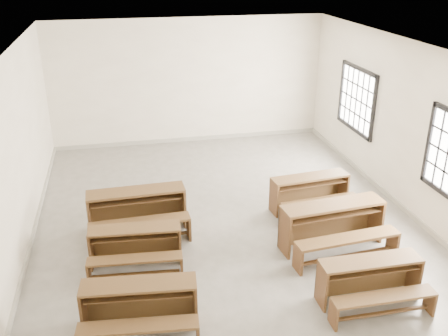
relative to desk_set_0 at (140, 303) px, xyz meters
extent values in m
plane|color=gray|center=(1.75, 2.79, -0.40)|extent=(8.50, 8.50, 0.00)
cube|color=silver|center=(1.75, 2.79, 2.78)|extent=(7.00, 8.50, 0.05)
cube|color=silver|center=(1.75, 7.01, 1.20)|extent=(7.00, 0.05, 3.20)
cube|color=silver|center=(1.75, -1.44, 1.20)|extent=(7.00, 0.05, 3.20)
cube|color=silver|center=(-1.73, 2.79, 1.20)|extent=(0.05, 8.50, 3.20)
cube|color=silver|center=(5.22, 2.79, 1.20)|extent=(0.05, 8.50, 3.20)
cube|color=gray|center=(1.75, 7.02, -0.35)|extent=(7.00, 0.04, 0.10)
cube|color=gray|center=(-1.73, 2.79, -0.35)|extent=(0.04, 8.50, 0.10)
cube|color=gray|center=(5.23, 2.79, -0.35)|extent=(0.04, 8.50, 0.10)
cube|color=black|center=(5.20, 1.78, 1.20)|extent=(0.06, 0.08, 1.46)
cube|color=white|center=(5.22, 4.59, 1.20)|extent=(0.02, 1.50, 1.30)
cube|color=black|center=(5.20, 4.59, 1.89)|extent=(0.06, 1.62, 0.08)
cube|color=black|center=(5.20, 4.59, 0.51)|extent=(0.06, 1.62, 0.08)
cube|color=black|center=(5.20, 3.80, 1.20)|extent=(0.06, 0.08, 1.46)
cube|color=black|center=(5.20, 5.38, 1.20)|extent=(0.06, 0.08, 1.46)
cube|color=brown|center=(0.01, 0.05, 0.27)|extent=(1.55, 0.54, 0.04)
cube|color=brown|center=(0.02, 0.22, -0.08)|extent=(1.51, 0.20, 0.65)
cube|color=#54351D|center=(-0.73, 0.13, -0.08)|extent=(0.08, 0.38, 0.65)
cube|color=#54351D|center=(0.74, -0.03, -0.08)|extent=(0.08, 0.38, 0.65)
cube|color=#54351D|center=(0.00, 0.03, 0.13)|extent=(1.43, 0.43, 0.02)
cube|color=brown|center=(-0.04, -0.41, -0.02)|extent=(1.54, 0.43, 0.04)
cube|color=#54351D|center=(0.69, -0.49, -0.22)|extent=(0.07, 0.27, 0.36)
cube|color=brown|center=(0.03, 1.56, 0.24)|extent=(1.48, 0.48, 0.04)
cube|color=brown|center=(0.04, 1.72, -0.09)|extent=(1.45, 0.16, 0.62)
cube|color=#54351D|center=(-0.67, 1.62, -0.09)|extent=(0.07, 0.36, 0.62)
cube|color=#54351D|center=(0.74, 1.50, -0.09)|extent=(0.07, 0.36, 0.62)
cube|color=#54351D|center=(0.03, 1.54, 0.11)|extent=(1.36, 0.38, 0.02)
cube|color=brown|center=(-0.01, 1.12, -0.04)|extent=(1.47, 0.37, 0.04)
cube|color=#54351D|center=(-0.71, 1.18, -0.23)|extent=(0.06, 0.26, 0.34)
cube|color=#54351D|center=(0.70, 1.06, -0.23)|extent=(0.06, 0.26, 0.34)
cube|color=#54351D|center=(-0.01, 1.12, -0.31)|extent=(1.34, 0.16, 0.04)
cube|color=brown|center=(0.12, 2.65, 0.36)|extent=(1.74, 0.48, 0.04)
cube|color=brown|center=(0.11, 2.85, -0.03)|extent=(1.73, 0.09, 0.73)
cube|color=#54351D|center=(-0.72, 2.63, -0.03)|extent=(0.05, 0.43, 0.73)
cube|color=#54351D|center=(0.96, 2.68, -0.03)|extent=(0.05, 0.43, 0.73)
cube|color=#54351D|center=(0.12, 2.63, 0.21)|extent=(1.61, 0.37, 0.02)
cube|color=brown|center=(0.13, 2.13, 0.03)|extent=(1.74, 0.35, 0.04)
cube|color=#54351D|center=(-0.71, 2.10, -0.19)|extent=(0.05, 0.30, 0.41)
cube|color=#54351D|center=(0.97, 2.15, -0.19)|extent=(0.05, 0.30, 0.41)
cube|color=#54351D|center=(0.13, 2.13, -0.29)|extent=(1.60, 0.10, 0.04)
cube|color=brown|center=(3.26, -0.08, 0.25)|extent=(1.48, 0.38, 0.04)
cube|color=brown|center=(3.26, 0.09, -0.08)|extent=(1.48, 0.05, 0.63)
cube|color=#54351D|center=(2.54, -0.07, -0.08)|extent=(0.04, 0.37, 0.63)
cube|color=#54351D|center=(3.98, -0.08, -0.08)|extent=(0.04, 0.37, 0.63)
cube|color=#54351D|center=(3.26, -0.09, 0.12)|extent=(1.37, 0.29, 0.02)
cube|color=brown|center=(3.25, -0.53, -0.03)|extent=(1.48, 0.27, 0.04)
cube|color=#54351D|center=(2.53, -0.52, -0.22)|extent=(0.04, 0.26, 0.35)
cube|color=#54351D|center=(3.97, -0.53, -0.22)|extent=(0.04, 0.26, 0.35)
cube|color=#54351D|center=(3.25, -0.53, -0.31)|extent=(1.37, 0.06, 0.04)
cube|color=brown|center=(3.32, 1.40, 0.38)|extent=(1.81, 0.60, 0.04)
cube|color=brown|center=(3.30, 1.59, -0.02)|extent=(1.77, 0.20, 0.75)
cube|color=#54351D|center=(2.46, 1.32, -0.02)|extent=(0.08, 0.45, 0.75)
cube|color=#54351D|center=(4.18, 1.47, -0.02)|extent=(0.08, 0.45, 0.75)
cube|color=#54351D|center=(3.32, 1.37, 0.22)|extent=(1.66, 0.47, 0.02)
cube|color=brown|center=(3.36, 0.86, 0.05)|extent=(1.79, 0.46, 0.04)
cube|color=#54351D|center=(2.50, 0.78, -0.19)|extent=(0.07, 0.31, 0.42)
cube|color=#54351D|center=(4.23, 0.93, -0.19)|extent=(0.07, 0.31, 0.42)
cube|color=#54351D|center=(3.36, 0.86, -0.29)|extent=(1.64, 0.20, 0.04)
cube|color=brown|center=(3.45, 2.75, 0.27)|extent=(1.57, 0.53, 0.04)
cube|color=brown|center=(3.43, 2.92, -0.07)|extent=(1.53, 0.19, 0.65)
cube|color=#54351D|center=(2.70, 2.68, -0.07)|extent=(0.08, 0.39, 0.65)
cube|color=#54351D|center=(4.19, 2.82, -0.07)|extent=(0.08, 0.39, 0.65)
cube|color=#54351D|center=(3.45, 2.73, 0.14)|extent=(1.44, 0.43, 0.02)
cube|color=brown|center=(3.49, 2.28, -0.01)|extent=(1.55, 0.42, 0.04)
cube|color=#54351D|center=(2.75, 2.21, -0.22)|extent=(0.06, 0.27, 0.36)
cube|color=#54351D|center=(4.24, 2.36, -0.22)|extent=(0.06, 0.27, 0.36)
cube|color=#54351D|center=(3.49, 2.28, -0.30)|extent=(1.42, 0.19, 0.04)
camera|label=1|loc=(-0.04, -5.43, 4.27)|focal=40.00mm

